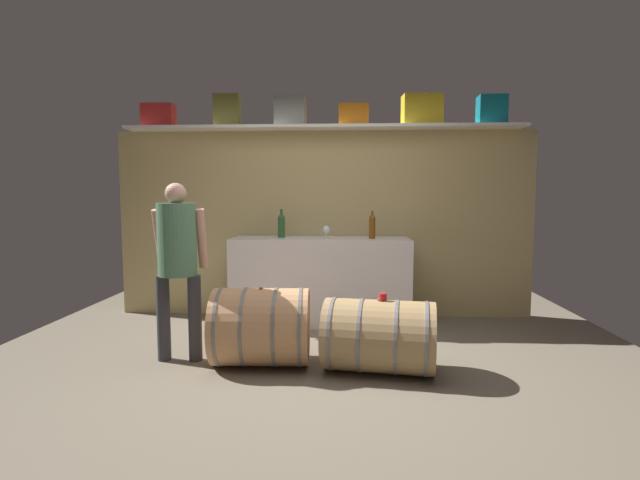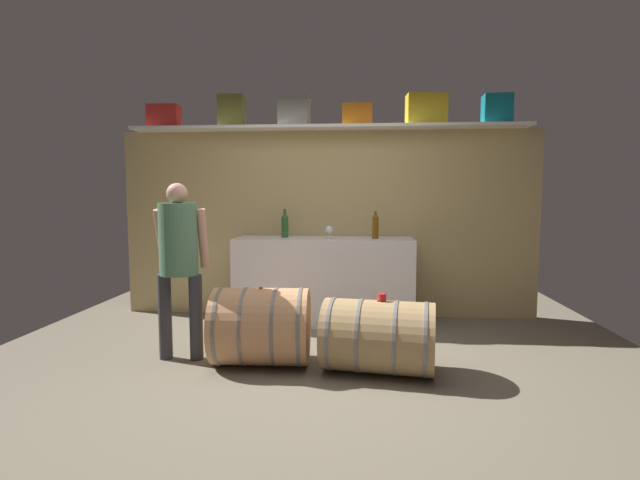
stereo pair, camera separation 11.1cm
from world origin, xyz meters
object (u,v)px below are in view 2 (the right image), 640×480
toolcase_olive (232,112)px  toolcase_yellow (426,110)px  toolcase_grey (294,112)px  tasting_cup (382,297)px  wine_bottle_green (285,225)px  wine_glass (329,230)px  wine_barrel_near (378,336)px  winemaker_pouring (179,252)px  work_cabinet (324,280)px  wine_bottle_amber (375,226)px  toolcase_orange (357,115)px  toolcase_teal (497,110)px  toolcase_red (164,117)px  wine_barrel_far (261,326)px

toolcase_olive → toolcase_yellow: size_ratio=0.83×
toolcase_grey → tasting_cup: size_ratio=5.35×
toolcase_grey → wine_bottle_green: bearing=-112.4°
wine_glass → wine_barrel_near: size_ratio=0.15×
wine_barrel_near → tasting_cup: bearing=8.5°
tasting_cup → winemaker_pouring: winemaker_pouring is taller
work_cabinet → wine_glass: size_ratio=13.65×
toolcase_yellow → wine_bottle_green: bearing=-177.9°
toolcase_olive → work_cabinet: size_ratio=0.18×
wine_barrel_near → wine_bottle_amber: bearing=97.7°
toolcase_yellow → work_cabinet: toolcase_yellow is taller
toolcase_grey → wine_bottle_amber: 1.59m
toolcase_grey → winemaker_pouring: size_ratio=0.23×
toolcase_orange → winemaker_pouring: (-1.51, -1.51, -1.37)m
wine_bottle_green → toolcase_teal: bearing=4.4°
toolcase_red → winemaker_pouring: toolcase_red is taller
toolcase_olive → toolcase_teal: bearing=-2.5°
winemaker_pouring → toolcase_yellow: bearing=33.4°
toolcase_red → toolcase_yellow: bearing=-1.3°
work_cabinet → winemaker_pouring: size_ratio=1.28×
toolcase_olive → winemaker_pouring: 2.09m
wine_bottle_amber → winemaker_pouring: (-1.72, -1.26, -0.15)m
wine_bottle_green → wine_barrel_far: wine_bottle_green is taller
work_cabinet → wine_barrel_far: 1.45m
toolcase_olive → work_cabinet: 2.19m
toolcase_teal → toolcase_yellow: bearing=-177.2°
wine_bottle_amber → toolcase_teal: bearing=10.9°
toolcase_yellow → work_cabinet: 2.20m
toolcase_red → work_cabinet: (1.87, -0.22, -1.85)m
toolcase_orange → tasting_cup: toolcase_orange is taller
wine_bottle_green → wine_barrel_far: bearing=-89.5°
toolcase_red → work_cabinet: bearing=-7.9°
toolcase_yellow → wine_barrel_near: bearing=-113.0°
toolcase_orange → work_cabinet: size_ratio=0.17×
wine_barrel_far → winemaker_pouring: winemaker_pouring is taller
wine_bottle_amber → wine_barrel_far: bearing=-126.6°
winemaker_pouring → toolcase_teal: bearing=26.2°
toolcase_olive → toolcase_grey: size_ratio=1.03×
wine_bottle_amber → wine_glass: bearing=-173.2°
work_cabinet → wine_bottle_amber: (0.56, -0.04, 0.61)m
toolcase_yellow → toolcase_teal: size_ratio=1.36×
toolcase_yellow → winemaker_pouring: size_ratio=0.28×
toolcase_teal → wine_glass: bearing=-167.4°
toolcase_orange → wine_barrel_far: bearing=-115.4°
work_cabinet → wine_bottle_green: size_ratio=6.15×
toolcase_grey → wine_glass: 1.41m
toolcase_orange → toolcase_teal: size_ratio=1.03×
toolcase_red → wine_bottle_green: bearing=-8.5°
wine_barrel_near → winemaker_pouring: 1.82m
toolcase_grey → tasting_cup: toolcase_grey is taller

